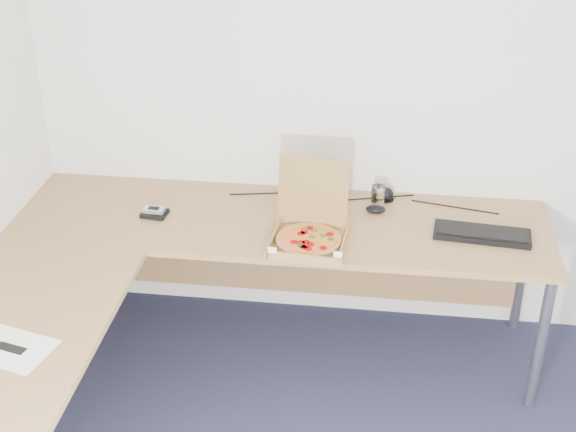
# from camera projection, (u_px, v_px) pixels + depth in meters

# --- Properties ---
(room_shell) EXTENTS (3.50, 3.50, 2.50)m
(room_shell) POSITION_uv_depth(u_px,v_px,m) (391.00, 313.00, 2.19)
(room_shell) COLOR silver
(room_shell) RESTS_ON ground
(desk) EXTENTS (2.50, 2.20, 0.73)m
(desk) POSITION_uv_depth(u_px,v_px,m) (193.00, 269.00, 3.39)
(desk) COLOR #AB7E4B
(desk) RESTS_ON ground
(pizza_box) EXTENTS (0.32, 0.38, 0.33)m
(pizza_box) POSITION_uv_depth(u_px,v_px,m) (309.00, 235.00, 3.51)
(pizza_box) COLOR #AD7D42
(pizza_box) RESTS_ON desk
(drinking_glass) EXTENTS (0.06, 0.06, 0.11)m
(drinking_glass) POSITION_uv_depth(u_px,v_px,m) (378.00, 197.00, 3.79)
(drinking_glass) COLOR silver
(drinking_glass) RESTS_ON desk
(keyboard) EXTENTS (0.44, 0.19, 0.03)m
(keyboard) POSITION_uv_depth(u_px,v_px,m) (482.00, 234.00, 3.56)
(keyboard) COLOR black
(keyboard) RESTS_ON desk
(mouse) EXTENTS (0.11, 0.09, 0.03)m
(mouse) POSITION_uv_depth(u_px,v_px,m) (376.00, 209.00, 3.76)
(mouse) COLOR black
(mouse) RESTS_ON desk
(wallet) EXTENTS (0.13, 0.11, 0.02)m
(wallet) POSITION_uv_depth(u_px,v_px,m) (155.00, 214.00, 3.74)
(wallet) COLOR black
(wallet) RESTS_ON desk
(phone) EXTENTS (0.10, 0.06, 0.02)m
(phone) POSITION_uv_depth(u_px,v_px,m) (154.00, 210.00, 3.73)
(phone) COLOR #B2B5BA
(phone) RESTS_ON wallet
(paper_sheet) EXTENTS (0.34, 0.28, 0.00)m
(paper_sheet) POSITION_uv_depth(u_px,v_px,m) (11.00, 348.00, 2.87)
(paper_sheet) COLOR white
(paper_sheet) RESTS_ON desk
(dome_speaker) EXTENTS (0.08, 0.08, 0.07)m
(dome_speaker) POSITION_uv_depth(u_px,v_px,m) (386.00, 193.00, 3.87)
(dome_speaker) COLOR black
(dome_speaker) RESTS_ON desk
(cable_bundle) EXTENTS (0.63, 0.13, 0.01)m
(cable_bundle) POSITION_uv_depth(u_px,v_px,m) (357.00, 199.00, 3.88)
(cable_bundle) COLOR black
(cable_bundle) RESTS_ON desk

